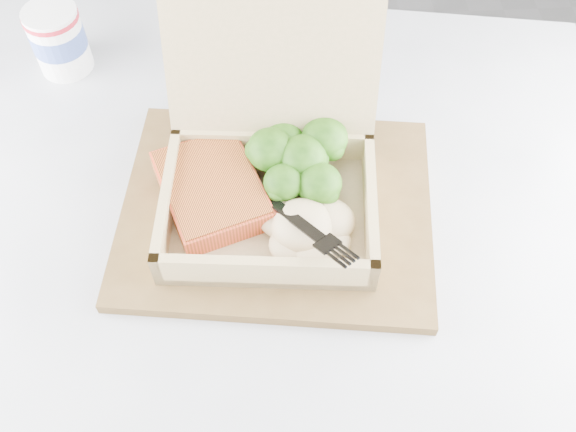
{
  "coord_description": "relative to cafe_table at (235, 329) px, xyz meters",
  "views": [
    {
      "loc": [
        -0.35,
        -0.99,
        1.32
      ],
      "look_at": [
        -0.33,
        -0.62,
        0.79
      ],
      "focal_mm": 40.0,
      "sensor_mm": 36.0,
      "label": 1
    }
  ],
  "objects": [
    {
      "name": "paper_cup",
      "position": [
        -0.2,
        0.3,
        0.24
      ],
      "size": [
        0.07,
        0.07,
        0.09
      ],
      "color": "white",
      "rests_on": "cafe_table"
    },
    {
      "name": "cafe_table",
      "position": [
        0.0,
        0.0,
        0.0
      ],
      "size": [
        0.97,
        0.97,
        0.74
      ],
      "rotation": [
        0.0,
        0.0,
        -0.18
      ],
      "color": "black",
      "rests_on": "floor"
    },
    {
      "name": "floor",
      "position": [
        0.4,
        0.63,
        -0.55
      ],
      "size": [
        4.0,
        4.0,
        0.0
      ],
      "primitive_type": "plane",
      "color": "gray",
      "rests_on": "ground"
    },
    {
      "name": "takeout_container",
      "position": [
        0.06,
        0.07,
        0.26
      ],
      "size": [
        0.24,
        0.25,
        0.2
      ],
      "rotation": [
        0.0,
        0.0,
        -0.1
      ],
      "color": "tan",
      "rests_on": "serving_tray"
    },
    {
      "name": "broccoli_pile",
      "position": [
        0.09,
        0.08,
        0.24
      ],
      "size": [
        0.12,
        0.12,
        0.04
      ],
      "primitive_type": null,
      "color": "#3E7E1C",
      "rests_on": "takeout_container"
    },
    {
      "name": "salmon_fillet",
      "position": [
        -0.01,
        0.05,
        0.23
      ],
      "size": [
        0.13,
        0.15,
        0.03
      ],
      "primitive_type": "cube",
      "rotation": [
        0.0,
        0.0,
        0.33
      ],
      "color": "#D9482A",
      "rests_on": "takeout_container"
    },
    {
      "name": "serving_tray",
      "position": [
        0.06,
        0.05,
        0.2
      ],
      "size": [
        0.36,
        0.31,
        0.01
      ],
      "primitive_type": "cube",
      "rotation": [
        0.0,
        0.0,
        -0.14
      ],
      "color": "brown",
      "rests_on": "cafe_table"
    },
    {
      "name": "receipt",
      "position": [
        0.07,
        0.21,
        0.19
      ],
      "size": [
        0.1,
        0.14,
        0.0
      ],
      "primitive_type": "cube",
      "rotation": [
        0.0,
        0.0,
        -0.22
      ],
      "color": "white",
      "rests_on": "cafe_table"
    },
    {
      "name": "plastic_fork",
      "position": [
        0.06,
        0.02,
        0.25
      ],
      "size": [
        0.1,
        0.14,
        0.04
      ],
      "rotation": [
        0.0,
        0.0,
        3.74
      ],
      "color": "black",
      "rests_on": "mashed_potatoes"
    },
    {
      "name": "mashed_potatoes",
      "position": [
        0.08,
        0.0,
        0.23
      ],
      "size": [
        0.1,
        0.09,
        0.04
      ],
      "primitive_type": "ellipsoid",
      "color": "beige",
      "rests_on": "takeout_container"
    }
  ]
}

